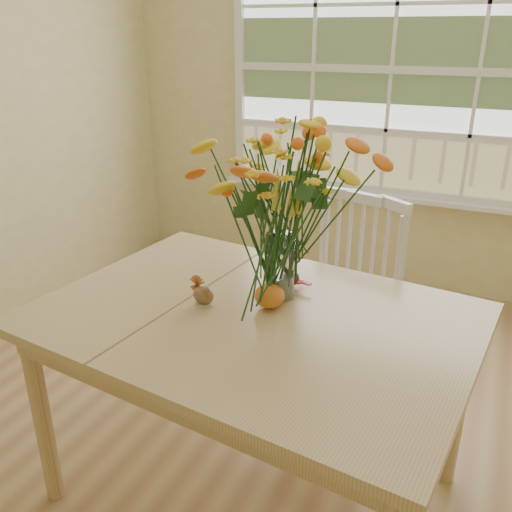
% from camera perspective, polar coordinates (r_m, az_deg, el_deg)
% --- Properties ---
extents(floor, '(4.00, 4.50, 0.01)m').
position_cam_1_polar(floor, '(2.54, -0.31, -22.26)').
color(floor, '#A77951').
rests_on(floor, ground).
extents(wall_back, '(4.00, 0.02, 2.70)m').
position_cam_1_polar(wall_back, '(3.98, 13.92, 15.66)').
color(wall_back, '#CFC384').
rests_on(wall_back, floor).
extents(window, '(2.42, 0.12, 1.74)m').
position_cam_1_polar(window, '(3.93, 14.06, 18.23)').
color(window, silver).
rests_on(window, wall_back).
extents(dining_table, '(1.67, 1.28, 0.83)m').
position_cam_1_polar(dining_table, '(2.04, -0.24, -8.31)').
color(dining_table, tan).
rests_on(dining_table, floor).
extents(windsor_chair, '(0.59, 0.57, 1.05)m').
position_cam_1_polar(windsor_chair, '(2.73, 9.56, -3.89)').
color(windsor_chair, white).
rests_on(windsor_chair, floor).
extents(flower_vase, '(0.53, 0.53, 0.63)m').
position_cam_1_polar(flower_vase, '(1.98, 2.66, 5.69)').
color(flower_vase, white).
rests_on(flower_vase, dining_table).
extents(pumpkin, '(0.11, 0.11, 0.09)m').
position_cam_1_polar(pumpkin, '(2.01, 1.44, -4.34)').
color(pumpkin, orange).
rests_on(pumpkin, dining_table).
extents(turkey_figurine, '(0.09, 0.07, 0.10)m').
position_cam_1_polar(turkey_figurine, '(2.04, -5.55, -4.11)').
color(turkey_figurine, '#CCB78C').
rests_on(turkey_figurine, dining_table).
extents(dark_gourd, '(0.13, 0.08, 0.07)m').
position_cam_1_polar(dark_gourd, '(2.19, 3.58, -2.39)').
color(dark_gourd, '#38160F').
rests_on(dark_gourd, dining_table).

